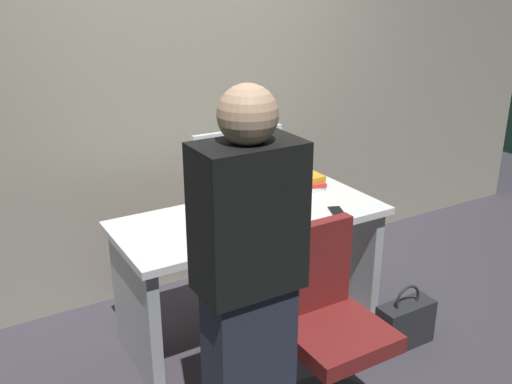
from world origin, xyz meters
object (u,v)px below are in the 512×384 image
at_px(desk, 252,251).
at_px(cell_phone, 337,212).
at_px(book_stack, 307,183).
at_px(mouse, 296,207).
at_px(handbag, 405,323).
at_px(keyboard, 251,218).
at_px(office_chair, 328,334).
at_px(monitor, 239,165).
at_px(person_at_desk, 249,289).
at_px(cup_near_keyboard, 198,226).

xyz_separation_m(desk, cell_phone, (0.43, -0.22, 0.23)).
bearing_deg(book_stack, desk, -160.80).
height_order(mouse, handbag, mouse).
height_order(keyboard, book_stack, book_stack).
bearing_deg(keyboard, desk, 60.45).
distance_m(desk, mouse, 0.35).
distance_m(office_chair, book_stack, 1.15).
relative_size(monitor, book_stack, 2.40).
xyz_separation_m(office_chair, cell_phone, (0.47, 0.55, 0.32)).
distance_m(keyboard, handbag, 1.07).
height_order(person_at_desk, monitor, person_at_desk).
bearing_deg(mouse, person_at_desk, -134.17).
distance_m(desk, office_chair, 0.78).
distance_m(cup_near_keyboard, book_stack, 0.90).
xyz_separation_m(person_at_desk, book_stack, (1.00, 1.01, -0.06)).
bearing_deg(monitor, cup_near_keyboard, -150.49).
bearing_deg(book_stack, cup_near_keyboard, -163.76).
bearing_deg(cup_near_keyboard, handbag, -25.53).
xyz_separation_m(mouse, handbag, (0.42, -0.51, -0.62)).
height_order(desk, person_at_desk, person_at_desk).
bearing_deg(monitor, person_at_desk, -117.12).
distance_m(mouse, cup_near_keyboard, 0.61).
distance_m(desk, monitor, 0.50).
bearing_deg(cup_near_keyboard, keyboard, 3.16).
bearing_deg(desk, person_at_desk, -120.83).
height_order(office_chair, cell_phone, office_chair).
bearing_deg(cell_phone, keyboard, -176.55).
height_order(monitor, book_stack, monitor).
height_order(office_chair, mouse, office_chair).
xyz_separation_m(mouse, cup_near_keyboard, (-0.61, -0.01, 0.03)).
bearing_deg(monitor, mouse, -36.22).
height_order(person_at_desk, handbag, person_at_desk).
xyz_separation_m(person_at_desk, mouse, (0.75, 0.77, -0.08)).
height_order(keyboard, cell_phone, keyboard).
bearing_deg(cup_near_keyboard, desk, 12.02).
height_order(office_chair, person_at_desk, person_at_desk).
distance_m(monitor, handbag, 1.30).
distance_m(monitor, book_stack, 0.55).
bearing_deg(office_chair, handbag, 15.48).
height_order(mouse, book_stack, book_stack).
xyz_separation_m(office_chair, cup_near_keyboard, (-0.32, 0.69, 0.36)).
relative_size(office_chair, cup_near_keyboard, 10.75).
bearing_deg(person_at_desk, desk, 59.17).
xyz_separation_m(cup_near_keyboard, book_stack, (0.86, 0.25, 0.00)).
relative_size(keyboard, book_stack, 1.91).
distance_m(person_at_desk, cup_near_keyboard, 0.78).
bearing_deg(person_at_desk, cup_near_keyboard, 79.71).
distance_m(mouse, cell_phone, 0.23).
relative_size(office_chair, mouse, 9.40).
height_order(cell_phone, handbag, cell_phone).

